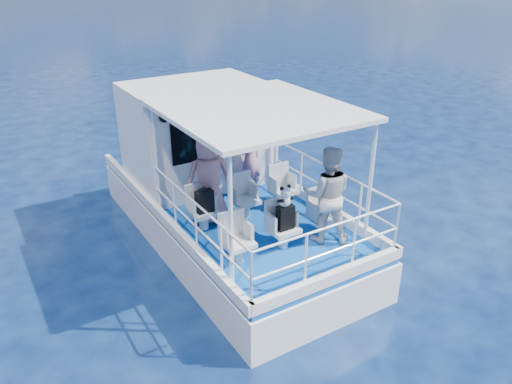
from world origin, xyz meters
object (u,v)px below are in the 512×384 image
backpack_center (285,217)px  panda (285,196)px  passenger_stbd_aft (327,195)px  passenger_port_fwd (209,179)px

backpack_center → panda: (-0.01, 0.00, 0.40)m
passenger_stbd_aft → panda: passenger_stbd_aft is taller
backpack_center → passenger_port_fwd: bearing=112.5°
backpack_center → panda: bearing=160.7°
passenger_stbd_aft → panda: 0.81m
passenger_port_fwd → backpack_center: (0.65, -1.56, -0.28)m
passenger_stbd_aft → backpack_center: bearing=24.6°
passenger_port_fwd → panda: bearing=127.3°
passenger_stbd_aft → backpack_center: (-0.77, 0.14, -0.29)m
panda → passenger_port_fwd: bearing=112.1°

